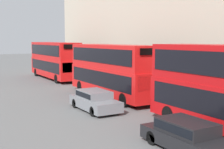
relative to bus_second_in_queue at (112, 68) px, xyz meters
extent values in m
cylinder|color=black|center=(-1.12, -8.60, -1.89)|extent=(0.30, 1.00, 1.00)
cylinder|color=black|center=(1.13, -8.60, -1.89)|extent=(0.30, 1.00, 1.00)
cube|color=red|center=(0.00, 0.01, -0.98)|extent=(2.55, 10.70, 2.11)
cube|color=red|center=(0.00, 0.01, 1.01)|extent=(2.50, 10.49, 1.87)
cube|color=black|center=(0.00, 0.01, -0.73)|extent=(2.59, 9.84, 1.18)
cube|color=black|center=(0.00, 0.01, 1.10)|extent=(2.59, 9.84, 1.12)
cube|color=black|center=(0.00, -5.31, -0.56)|extent=(2.17, 0.06, 1.05)
cube|color=black|center=(0.00, -5.31, 1.57)|extent=(1.78, 0.06, 0.45)
cylinder|color=black|center=(-1.12, -3.74, -1.89)|extent=(0.30, 1.00, 1.00)
cylinder|color=black|center=(1.13, -3.74, -1.89)|extent=(0.30, 1.00, 1.00)
cylinder|color=black|center=(-1.12, 3.76, -1.89)|extent=(0.30, 1.00, 1.00)
cylinder|color=black|center=(1.13, 3.76, -1.89)|extent=(0.30, 1.00, 1.00)
cube|color=red|center=(0.00, 13.97, -0.99)|extent=(2.55, 11.05, 2.09)
cube|color=red|center=(0.00, 13.97, 1.03)|extent=(2.50, 10.83, 1.97)
cube|color=black|center=(0.00, 13.97, -0.74)|extent=(2.59, 10.17, 1.17)
cube|color=black|center=(0.00, 13.97, 1.13)|extent=(2.59, 10.17, 1.18)
cube|color=black|center=(0.00, 8.47, -0.58)|extent=(2.17, 0.06, 1.04)
cube|color=black|center=(0.00, 8.47, 1.62)|extent=(1.78, 0.06, 0.47)
cylinder|color=black|center=(-1.12, 10.04, -1.89)|extent=(0.30, 1.00, 1.00)
cylinder|color=black|center=(1.13, 10.04, -1.89)|extent=(0.30, 1.00, 1.00)
cylinder|color=black|center=(-1.12, 17.89, -1.89)|extent=(0.30, 1.00, 1.00)
cylinder|color=black|center=(1.13, 17.89, -1.89)|extent=(0.30, 1.00, 1.00)
cube|color=black|center=(-3.40, -12.53, -1.91)|extent=(1.82, 4.50, 0.60)
cube|color=black|center=(-3.40, -12.41, -1.33)|extent=(1.60, 2.48, 0.55)
cube|color=black|center=(-3.40, -12.41, -1.31)|extent=(1.64, 2.35, 0.35)
cylinder|color=black|center=(-4.20, -11.09, -2.07)|extent=(0.22, 0.64, 0.64)
cylinder|color=black|center=(-2.60, -11.09, -2.07)|extent=(0.22, 0.64, 0.64)
cube|color=slate|center=(-3.40, -3.67, -1.88)|extent=(1.86, 4.43, 0.66)
cube|color=slate|center=(-3.40, -3.56, -1.29)|extent=(1.64, 2.44, 0.51)
cube|color=black|center=(-3.40, -3.56, -1.26)|extent=(1.68, 2.31, 0.33)
cylinder|color=black|center=(-4.22, -5.09, -2.07)|extent=(0.22, 0.64, 0.64)
cylinder|color=black|center=(-2.58, -5.09, -2.07)|extent=(0.22, 0.64, 0.64)
cylinder|color=black|center=(-4.22, -2.26, -2.07)|extent=(0.22, 0.64, 0.64)
cylinder|color=black|center=(-2.58, -2.26, -2.07)|extent=(0.22, 0.64, 0.64)
cylinder|color=#334C6B|center=(2.81, 2.90, -1.60)|extent=(0.36, 0.36, 1.58)
sphere|color=tan|center=(2.81, 2.90, -0.70)|extent=(0.22, 0.22, 0.22)
camera|label=1|loc=(-12.59, -22.08, 2.37)|focal=50.00mm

